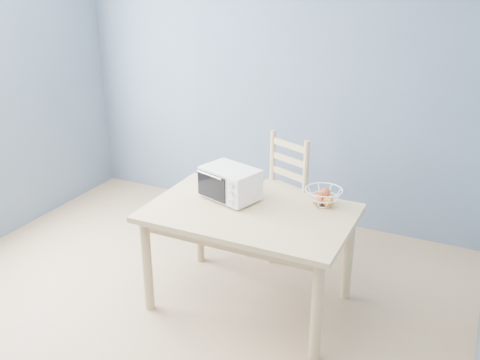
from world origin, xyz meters
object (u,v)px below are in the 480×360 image
at_px(dining_table, 250,224).
at_px(toaster_oven, 228,182).
at_px(dining_chair, 276,194).
at_px(fruit_basket, 323,197).

height_order(dining_table, toaster_oven, toaster_oven).
xyz_separation_m(toaster_oven, dining_chair, (0.06, 0.78, -0.39)).
relative_size(dining_table, dining_chair, 1.43).
xyz_separation_m(dining_table, dining_chair, (-0.16, 0.90, -0.17)).
bearing_deg(toaster_oven, dining_table, -11.32).
relative_size(toaster_oven, dining_chair, 0.47).
bearing_deg(dining_table, fruit_basket, 35.17).
height_order(dining_table, fruit_basket, fruit_basket).
xyz_separation_m(dining_table, toaster_oven, (-0.22, 0.12, 0.22)).
relative_size(dining_table, toaster_oven, 3.05).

